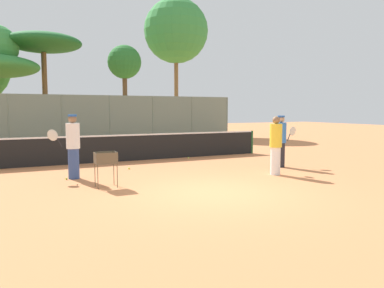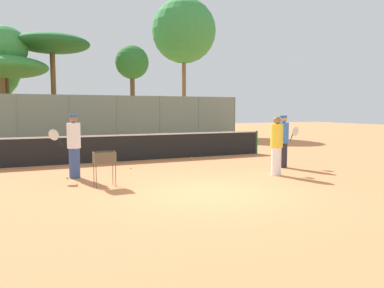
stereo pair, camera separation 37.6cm
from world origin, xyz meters
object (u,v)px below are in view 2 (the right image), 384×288
object	(u,v)px
tennis_net	(138,147)
player_red_cap	(283,141)
ball_cart	(104,160)
parked_car	(99,127)
player_white_outfit	(277,145)
player_yellow_shirt	(74,145)

from	to	relation	value
tennis_net	player_red_cap	xyz separation A→B (m)	(4.20, -3.91, 0.40)
ball_cart	parked_car	distance (m)	19.97
player_white_outfit	parked_car	xyz separation A→B (m)	(-1.88, 20.12, -0.29)
tennis_net	parked_car	size ratio (longest dim) A/B	2.74
player_white_outfit	parked_car	distance (m)	20.21
ball_cart	player_red_cap	bearing A→B (deg)	6.61
player_yellow_shirt	ball_cart	bearing A→B (deg)	120.71
player_red_cap	player_yellow_shirt	world-z (taller)	player_yellow_shirt
tennis_net	parked_car	bearing A→B (deg)	85.69
tennis_net	player_white_outfit	bearing A→B (deg)	-59.44
player_yellow_shirt	ball_cart	xyz separation A→B (m)	(0.58, -1.66, -0.29)
player_white_outfit	ball_cart	distance (m)	5.30
player_white_outfit	ball_cart	world-z (taller)	player_white_outfit
player_yellow_shirt	parked_car	xyz separation A→B (m)	(3.97, 18.02, -0.33)
tennis_net	ball_cart	xyz separation A→B (m)	(-2.26, -4.66, 0.15)
player_red_cap	ball_cart	xyz separation A→B (m)	(-6.46, -0.75, -0.25)
player_yellow_shirt	ball_cart	world-z (taller)	player_yellow_shirt
player_yellow_shirt	ball_cart	size ratio (longest dim) A/B	2.04
player_red_cap	parked_car	bearing A→B (deg)	97.52
tennis_net	parked_car	world-z (taller)	parked_car
player_yellow_shirt	parked_car	world-z (taller)	player_yellow_shirt
player_white_outfit	parked_car	size ratio (longest dim) A/B	0.44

